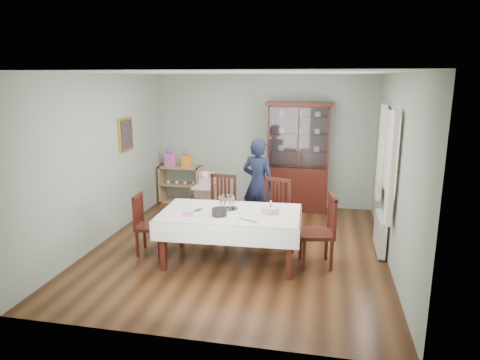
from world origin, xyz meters
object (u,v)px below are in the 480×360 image
(chair_far_left, at_px, (220,220))
(chair_end_left, at_px, (150,236))
(sideboard, at_px, (181,184))
(woman, at_px, (258,184))
(chair_far_right, at_px, (273,224))
(chair_end_right, at_px, (317,245))
(birthday_cake, at_px, (271,210))
(champagne_tray, at_px, (227,206))
(gift_bag_orange, at_px, (186,160))
(high_chair, at_px, (205,204))
(gift_bag_pink, at_px, (170,158))
(china_cabinet, at_px, (298,155))
(dining_table, at_px, (231,237))

(chair_far_left, bearing_deg, chair_end_left, -129.51)
(sideboard, distance_m, woman, 2.35)
(chair_far_right, relative_size, chair_end_right, 0.99)
(chair_far_left, height_order, birthday_cake, chair_far_left)
(champagne_tray, bearing_deg, gift_bag_orange, 119.39)
(high_chair, bearing_deg, gift_bag_pink, 138.44)
(chair_end_right, xyz_separation_m, woman, (-1.07, 1.36, 0.50))
(chair_end_right, distance_m, gift_bag_orange, 3.94)
(sideboard, relative_size, chair_end_right, 0.86)
(woman, relative_size, birthday_cake, 5.79)
(chair_end_right, distance_m, woman, 1.81)
(gift_bag_orange, bearing_deg, chair_far_right, -42.09)
(champagne_tray, height_order, gift_bag_pink, gift_bag_pink)
(chair_end_right, bearing_deg, sideboard, -143.12)
(china_cabinet, xyz_separation_m, chair_far_right, (-0.26, -1.89, -0.82))
(gift_bag_pink, bearing_deg, chair_end_right, -39.91)
(gift_bag_orange, bearing_deg, chair_end_right, -43.31)
(chair_far_right, distance_m, chair_end_right, 1.07)
(dining_table, height_order, champagne_tray, champagne_tray)
(sideboard, bearing_deg, china_cabinet, -0.49)
(dining_table, height_order, gift_bag_orange, gift_bag_orange)
(birthday_cake, bearing_deg, gift_bag_orange, 128.15)
(gift_bag_pink, bearing_deg, woman, -31.61)
(woman, relative_size, gift_bag_orange, 4.88)
(chair_end_left, distance_m, gift_bag_orange, 2.81)
(sideboard, bearing_deg, gift_bag_orange, -7.87)
(sideboard, distance_m, high_chair, 1.55)
(chair_far_left, height_order, woman, woman)
(dining_table, relative_size, woman, 1.25)
(china_cabinet, height_order, chair_end_right, china_cabinet)
(chair_end_left, bearing_deg, gift_bag_pink, 8.83)
(dining_table, bearing_deg, chair_end_right, 5.47)
(chair_end_left, bearing_deg, dining_table, -98.29)
(chair_far_right, bearing_deg, gift_bag_pink, 157.85)
(champagne_tray, height_order, gift_bag_orange, gift_bag_orange)
(chair_end_left, bearing_deg, china_cabinet, -42.09)
(chair_end_right, xyz_separation_m, gift_bag_orange, (-2.83, 2.67, 0.64))
(dining_table, bearing_deg, chair_end_left, 176.77)
(china_cabinet, distance_m, chair_end_right, 2.82)
(dining_table, distance_m, champagne_tray, 0.46)
(birthday_cake, distance_m, gift_bag_pink, 3.74)
(china_cabinet, height_order, chair_end_left, china_cabinet)
(high_chair, relative_size, birthday_cake, 3.50)
(china_cabinet, xyz_separation_m, birthday_cake, (-0.19, -2.75, -0.31))
(chair_end_right, distance_m, high_chair, 2.51)
(high_chair, bearing_deg, sideboard, 132.06)
(china_cabinet, bearing_deg, woman, -114.89)
(dining_table, distance_m, chair_end_left, 1.28)
(china_cabinet, height_order, birthday_cake, china_cabinet)
(chair_end_left, height_order, woman, woman)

